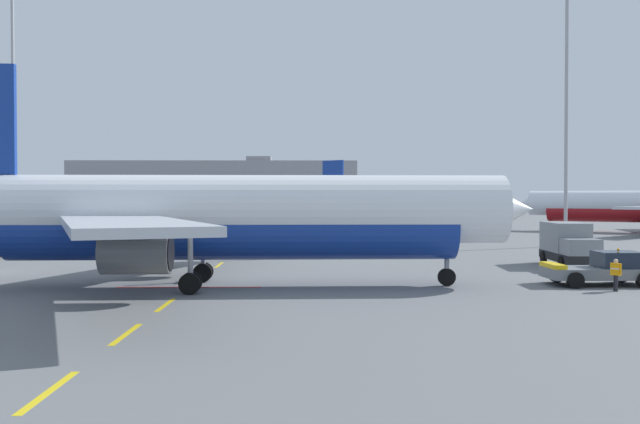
{
  "coord_description": "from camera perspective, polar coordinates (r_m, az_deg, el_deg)",
  "views": [
    {
      "loc": [
        24.63,
        -16.25,
        4.94
      ],
      "look_at": [
        25.34,
        29.04,
        4.01
      ],
      "focal_mm": 39.0,
      "sensor_mm": 36.0,
      "label": 1
    }
  ],
  "objects": [
    {
      "name": "airliner_mid_left",
      "position": [
        119.95,
        -3.67,
        0.51
      ],
      "size": [
        28.37,
        26.31,
        11.01
      ],
      "color": "white",
      "rests_on": "ground"
    },
    {
      "name": "fuel_service_truck",
      "position": [
        53.06,
        19.7,
        -2.46
      ],
      "size": [
        2.98,
        7.12,
        3.14
      ],
      "color": "black",
      "rests_on": "ground"
    },
    {
      "name": "apron_light_mast_far",
      "position": [
        75.98,
        19.58,
        10.33
      ],
      "size": [
        1.8,
        1.8,
        27.92
      ],
      "color": "slate",
      "rests_on": "ground"
    },
    {
      "name": "airliner_far_center",
      "position": [
        108.05,
        24.68,
        0.46
      ],
      "size": [
        31.44,
        29.55,
        11.75
      ],
      "color": "silver",
      "rests_on": "ground"
    },
    {
      "name": "ground_crew_worker",
      "position": [
        39.99,
        23.1,
        -4.61
      ],
      "size": [
        0.48,
        0.62,
        1.71
      ],
      "color": "#232328",
      "rests_on": "ground"
    },
    {
      "name": "pushback_tug",
      "position": [
        42.52,
        22.22,
        -4.36
      ],
      "size": [
        6.03,
        3.25,
        2.08
      ],
      "color": "slate",
      "rests_on": "ground"
    },
    {
      "name": "apron_paint_markings",
      "position": [
        55.39,
        -7.79,
        -3.95
      ],
      "size": [
        8.0,
        96.94,
        0.01
      ],
      "color": "yellow",
      "rests_on": "ground"
    },
    {
      "name": "apron_light_mast_near",
      "position": [
        85.63,
        -23.89,
        10.07
      ],
      "size": [
        1.8,
        1.8,
        30.17
      ],
      "color": "slate",
      "rests_on": "ground"
    },
    {
      "name": "ground",
      "position": [
        58.52,
        14.36,
        -3.71
      ],
      "size": [
        400.0,
        400.0,
        0.0
      ],
      "primitive_type": "plane",
      "color": "slate"
    },
    {
      "name": "terminal_satellite",
      "position": [
        174.17,
        -8.34,
        1.77
      ],
      "size": [
        67.36,
        25.07,
        15.17
      ],
      "color": "gray",
      "rests_on": "ground"
    },
    {
      "name": "airliner_foreground",
      "position": [
        38.69,
        -7.97,
        -0.31
      ],
      "size": [
        34.73,
        34.62,
        12.2
      ],
      "color": "white",
      "rests_on": "ground"
    }
  ]
}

